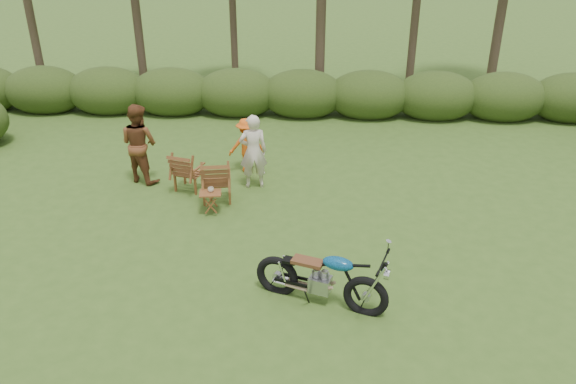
{
  "coord_description": "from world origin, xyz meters",
  "views": [
    {
      "loc": [
        0.44,
        -7.54,
        5.47
      ],
      "look_at": [
        -0.05,
        1.73,
        0.9
      ],
      "focal_mm": 35.0,
      "sensor_mm": 36.0,
      "label": 1
    }
  ],
  "objects_px": {
    "adult_b": "(144,180)",
    "child": "(248,170)",
    "lawn_chair_right": "(218,200)",
    "side_table": "(211,203)",
    "cup": "(211,190)",
    "motorcycle": "(320,301)",
    "lawn_chair_left": "(191,189)",
    "adult_a": "(254,186)"
  },
  "relations": [
    {
      "from": "lawn_chair_right",
      "to": "adult_a",
      "type": "xyz_separation_m",
      "value": [
        0.71,
        0.74,
        0.0
      ]
    },
    {
      "from": "motorcycle",
      "to": "cup",
      "type": "xyz_separation_m",
      "value": [
        -2.22,
        2.88,
        0.51
      ]
    },
    {
      "from": "motorcycle",
      "to": "adult_b",
      "type": "relative_size",
      "value": 1.13
    },
    {
      "from": "motorcycle",
      "to": "child",
      "type": "distance_m",
      "value": 5.3
    },
    {
      "from": "cup",
      "to": "child",
      "type": "distance_m",
      "value": 2.24
    },
    {
      "from": "adult_a",
      "to": "adult_b",
      "type": "height_order",
      "value": "adult_b"
    },
    {
      "from": "lawn_chair_right",
      "to": "adult_b",
      "type": "bearing_deg",
      "value": -35.52
    },
    {
      "from": "lawn_chair_right",
      "to": "cup",
      "type": "height_order",
      "value": "cup"
    },
    {
      "from": "lawn_chair_right",
      "to": "lawn_chair_left",
      "type": "bearing_deg",
      "value": -45.81
    },
    {
      "from": "lawn_chair_left",
      "to": "side_table",
      "type": "bearing_deg",
      "value": 137.98
    },
    {
      "from": "side_table",
      "to": "adult_b",
      "type": "relative_size",
      "value": 0.26
    },
    {
      "from": "lawn_chair_left",
      "to": "motorcycle",
      "type": "bearing_deg",
      "value": 142.82
    },
    {
      "from": "adult_b",
      "to": "child",
      "type": "relative_size",
      "value": 1.39
    },
    {
      "from": "motorcycle",
      "to": "adult_a",
      "type": "distance_m",
      "value": 4.41
    },
    {
      "from": "lawn_chair_left",
      "to": "side_table",
      "type": "distance_m",
      "value": 1.29
    },
    {
      "from": "motorcycle",
      "to": "adult_b",
      "type": "height_order",
      "value": "adult_b"
    },
    {
      "from": "motorcycle",
      "to": "lawn_chair_right",
      "type": "xyz_separation_m",
      "value": [
        -2.2,
        3.41,
        0.0
      ]
    },
    {
      "from": "side_table",
      "to": "adult_a",
      "type": "distance_m",
      "value": 1.52
    },
    {
      "from": "lawn_chair_right",
      "to": "adult_a",
      "type": "height_order",
      "value": "adult_a"
    },
    {
      "from": "cup",
      "to": "lawn_chair_left",
      "type": "bearing_deg",
      "value": 122.68
    },
    {
      "from": "cup",
      "to": "child",
      "type": "height_order",
      "value": "child"
    },
    {
      "from": "cup",
      "to": "side_table",
      "type": "bearing_deg",
      "value": -105.58
    },
    {
      "from": "lawn_chair_right",
      "to": "cup",
      "type": "xyz_separation_m",
      "value": [
        -0.02,
        -0.54,
        0.51
      ]
    },
    {
      "from": "motorcycle",
      "to": "lawn_chair_right",
      "type": "distance_m",
      "value": 4.06
    },
    {
      "from": "lawn_chair_right",
      "to": "side_table",
      "type": "distance_m",
      "value": 0.62
    },
    {
      "from": "motorcycle",
      "to": "cup",
      "type": "distance_m",
      "value": 3.67
    },
    {
      "from": "adult_a",
      "to": "child",
      "type": "relative_size",
      "value": 1.29
    },
    {
      "from": "adult_b",
      "to": "lawn_chair_left",
      "type": "bearing_deg",
      "value": -172.85
    },
    {
      "from": "motorcycle",
      "to": "lawn_chair_left",
      "type": "height_order",
      "value": "motorcycle"
    },
    {
      "from": "side_table",
      "to": "cup",
      "type": "height_order",
      "value": "cup"
    },
    {
      "from": "motorcycle",
      "to": "side_table",
      "type": "bearing_deg",
      "value": 147.21
    },
    {
      "from": "lawn_chair_right",
      "to": "adult_b",
      "type": "distance_m",
      "value": 2.09
    },
    {
      "from": "lawn_chair_right",
      "to": "adult_a",
      "type": "distance_m",
      "value": 1.03
    },
    {
      "from": "side_table",
      "to": "cup",
      "type": "bearing_deg",
      "value": 74.42
    },
    {
      "from": "lawn_chair_right",
      "to": "motorcycle",
      "type": "bearing_deg",
      "value": 113.54
    },
    {
      "from": "motorcycle",
      "to": "adult_a",
      "type": "relative_size",
      "value": 1.22
    },
    {
      "from": "child",
      "to": "lawn_chair_right",
      "type": "bearing_deg",
      "value": 56.69
    },
    {
      "from": "lawn_chair_right",
      "to": "child",
      "type": "bearing_deg",
      "value": -115.4
    },
    {
      "from": "cup",
      "to": "lawn_chair_right",
      "type": "bearing_deg",
      "value": 88.18
    },
    {
      "from": "motorcycle",
      "to": "lawn_chair_left",
      "type": "distance_m",
      "value": 4.88
    },
    {
      "from": "lawn_chair_left",
      "to": "adult_a",
      "type": "distance_m",
      "value": 1.42
    },
    {
      "from": "motorcycle",
      "to": "cup",
      "type": "bearing_deg",
      "value": 146.78
    }
  ]
}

